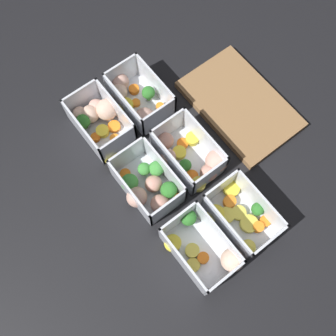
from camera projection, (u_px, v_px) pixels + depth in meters
ground_plane at (168, 172)px, 0.90m from camera, size 4.00×4.00×0.00m
container_near_left at (98, 119)px, 0.91m from camera, size 0.16×0.11×0.08m
container_near_center at (148, 186)px, 0.86m from camera, size 0.16×0.12×0.08m
container_near_right at (205, 249)px, 0.81m from camera, size 0.18×0.13×0.08m
container_far_left at (136, 99)px, 0.93m from camera, size 0.18×0.11×0.08m
container_far_center at (192, 157)px, 0.88m from camera, size 0.17×0.14×0.08m
container_far_right at (241, 216)px, 0.84m from camera, size 0.17×0.11×0.08m
cutting_board at (240, 105)px, 0.95m from camera, size 0.28×0.18×0.02m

